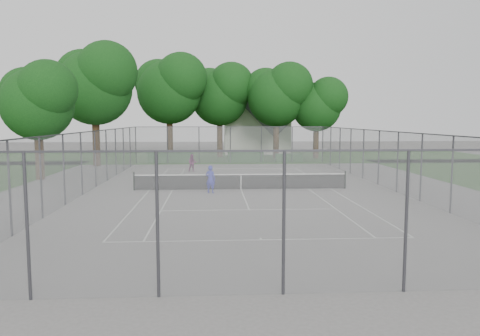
{
  "coord_description": "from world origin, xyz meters",
  "views": [
    {
      "loc": [
        -1.69,
        -27.9,
        4.24
      ],
      "look_at": [
        0.0,
        1.0,
        1.2
      ],
      "focal_mm": 35.0,
      "sensor_mm": 36.0,
      "label": 1
    }
  ],
  "objects": [
    {
      "name": "girl_player",
      "position": [
        -1.83,
        -1.21,
        0.8
      ],
      "size": [
        0.68,
        0.57,
        1.6
      ],
      "primitive_type": "imported",
      "rotation": [
        0.0,
        0.0,
        2.76
      ],
      "color": "#2C2FA6",
      "rests_on": "ground"
    },
    {
      "name": "house",
      "position": [
        3.69,
        29.97,
        3.93
      ],
      "size": [
        7.84,
        6.07,
        9.76
      ],
      "color": "beige",
      "rests_on": "ground"
    },
    {
      "name": "tree_side_back",
      "position": [
        -12.08,
        14.84,
        7.56
      ],
      "size": [
        7.65,
        6.99,
        11.0
      ],
      "color": "#322012",
      "rests_on": "ground"
    },
    {
      "name": "ground",
      "position": [
        0.0,
        0.0,
        0.0
      ],
      "size": [
        120.0,
        120.0,
        0.0
      ],
      "primitive_type": "plane",
      "color": "slate",
      "rests_on": "ground"
    },
    {
      "name": "hedge_right",
      "position": [
        5.86,
        18.17,
        0.39
      ],
      "size": [
        2.63,
        0.96,
        0.79
      ],
      "primitive_type": "cube",
      "color": "#184616",
      "rests_on": "ground"
    },
    {
      "name": "tennis_net",
      "position": [
        0.0,
        0.0,
        0.51
      ],
      "size": [
        12.87,
        0.1,
        1.1
      ],
      "color": "black",
      "rests_on": "ground"
    },
    {
      "name": "woman_player",
      "position": [
        -3.35,
        9.83,
        0.71
      ],
      "size": [
        0.72,
        0.58,
        1.42
      ],
      "primitive_type": "imported",
      "rotation": [
        0.0,
        0.0,
        0.06
      ],
      "color": "#6D2455",
      "rests_on": "ground"
    },
    {
      "name": "hedge_mid",
      "position": [
        1.57,
        18.47,
        0.55
      ],
      "size": [
        3.52,
        1.01,
        1.11
      ],
      "primitive_type": "cube",
      "color": "#184616",
      "rests_on": "ground"
    },
    {
      "name": "hedge_left",
      "position": [
        -5.81,
        18.2,
        0.54
      ],
      "size": [
        4.35,
        1.3,
        1.09
      ],
      "primitive_type": "cube",
      "color": "#184616",
      "rests_on": "ground"
    },
    {
      "name": "court_markings",
      "position": [
        0.0,
        0.0,
        0.01
      ],
      "size": [
        11.03,
        23.83,
        0.01
      ],
      "color": "silver",
      "rests_on": "ground"
    },
    {
      "name": "tree_far_midleft",
      "position": [
        -0.8,
        24.63,
        7.17
      ],
      "size": [
        7.26,
        6.63,
        10.44
      ],
      "color": "#322012",
      "rests_on": "ground"
    },
    {
      "name": "grass_far",
      "position": [
        0.0,
        26.0,
        0.0
      ],
      "size": [
        60.0,
        20.0,
        0.0
      ],
      "primitive_type": "cube",
      "color": "#1D4513",
      "rests_on": "ground"
    },
    {
      "name": "perimeter_fence",
      "position": [
        0.0,
        0.0,
        1.81
      ],
      "size": [
        18.08,
        34.08,
        3.52
      ],
      "color": "#38383D",
      "rests_on": "ground"
    },
    {
      "name": "tree_far_right",
      "position": [
        9.52,
        21.93,
        5.96
      ],
      "size": [
        6.04,
        5.51,
        8.68
      ],
      "color": "#322012",
      "rests_on": "ground"
    },
    {
      "name": "tree_side_front",
      "position": [
        -13.8,
        5.58,
        5.67
      ],
      "size": [
        5.75,
        5.25,
        8.26
      ],
      "color": "#322012",
      "rests_on": "ground"
    },
    {
      "name": "tree_far_midright",
      "position": [
        5.24,
        22.2,
        7.02
      ],
      "size": [
        7.11,
        6.49,
        10.21
      ],
      "color": "#322012",
      "rests_on": "ground"
    },
    {
      "name": "tree_far_left",
      "position": [
        -6.12,
        21.86,
        7.6
      ],
      "size": [
        7.69,
        7.02,
        11.06
      ],
      "color": "#322012",
      "rests_on": "ground"
    }
  ]
}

